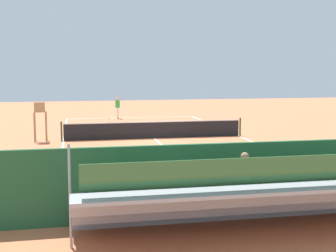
{
  "coord_description": "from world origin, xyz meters",
  "views": [
    {
      "loc": [
        4.34,
        25.78,
        4.02
      ],
      "look_at": [
        0.0,
        4.0,
        1.2
      ],
      "focal_mm": 50.08,
      "sensor_mm": 36.0,
      "label": 1
    }
  ],
  "objects": [
    {
      "name": "court_line_markings",
      "position": [
        0.0,
        -0.04,
        0.0
      ],
      "size": [
        10.1,
        22.2,
        0.01
      ],
      "color": "white",
      "rests_on": "ground"
    },
    {
      "name": "umpire_chair",
      "position": [
        6.2,
        -0.05,
        1.31
      ],
      "size": [
        0.67,
        0.67,
        2.14
      ],
      "color": "#A88456",
      "rests_on": "ground"
    },
    {
      "name": "tennis_racket",
      "position": [
        1.62,
        -10.55,
        0.01
      ],
      "size": [
        0.51,
        0.52,
        0.03
      ],
      "color": "black",
      "rests_on": "ground"
    },
    {
      "name": "tennis_net",
      "position": [
        0.0,
        0.0,
        0.5
      ],
      "size": [
        10.3,
        0.1,
        1.07
      ],
      "color": "black",
      "rests_on": "ground"
    },
    {
      "name": "courtside_bench",
      "position": [
        -2.65,
        13.27,
        0.56
      ],
      "size": [
        1.8,
        0.4,
        0.93
      ],
      "color": "#234C2D",
      "rests_on": "ground"
    },
    {
      "name": "backdrop_wall",
      "position": [
        0.0,
        14.0,
        1.0
      ],
      "size": [
        18.0,
        0.16,
        2.0
      ],
      "primitive_type": "cube",
      "color": "#235633",
      "rests_on": "ground"
    },
    {
      "name": "bleacher_stand",
      "position": [
        0.04,
        15.33,
        0.9
      ],
      "size": [
        9.06,
        2.4,
        2.48
      ],
      "color": "#9EA0A5",
      "rests_on": "ground"
    },
    {
      "name": "ground_plane",
      "position": [
        0.0,
        0.0,
        0.0
      ],
      "size": [
        60.0,
        60.0,
        0.0
      ],
      "primitive_type": "plane",
      "color": "#CC7047"
    },
    {
      "name": "equipment_bag",
      "position": [
        -1.07,
        13.4,
        0.18
      ],
      "size": [
        0.9,
        0.36,
        0.36
      ],
      "primitive_type": "cube",
      "color": "black",
      "rests_on": "ground"
    },
    {
      "name": "tennis_ball_near",
      "position": [
        1.43,
        -7.58,
        0.03
      ],
      "size": [
        0.07,
        0.07,
        0.07
      ],
      "primitive_type": "sphere",
      "color": "#CCDB33",
      "rests_on": "ground"
    },
    {
      "name": "tennis_player",
      "position": [
        1.09,
        -10.65,
        1.02
      ],
      "size": [
        0.37,
        0.54,
        1.93
      ],
      "color": "white",
      "rests_on": "ground"
    }
  ]
}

